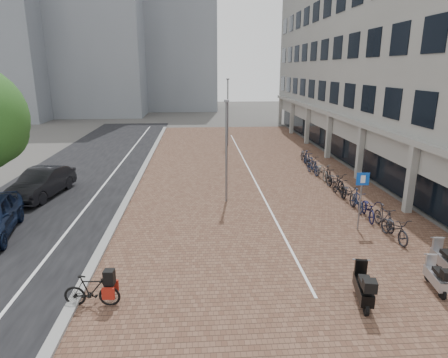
% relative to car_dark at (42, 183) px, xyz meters
% --- Properties ---
extents(ground, '(140.00, 140.00, 0.00)m').
position_rel_car_dark_xyz_m(ground, '(9.82, -7.75, -0.77)').
color(ground, '#474442').
rests_on(ground, ground).
extents(plaza_brick, '(14.50, 42.00, 0.04)m').
position_rel_car_dark_xyz_m(plaza_brick, '(11.82, 4.25, -0.76)').
color(plaza_brick, brown).
rests_on(plaza_brick, ground).
extents(street_asphalt, '(8.00, 50.00, 0.03)m').
position_rel_car_dark_xyz_m(street_asphalt, '(0.82, 4.25, -0.77)').
color(street_asphalt, black).
rests_on(street_asphalt, ground).
extents(curb, '(0.35, 42.00, 0.14)m').
position_rel_car_dark_xyz_m(curb, '(4.72, 4.25, -0.70)').
color(curb, gray).
rests_on(curb, ground).
extents(lane_line, '(0.12, 44.00, 0.00)m').
position_rel_car_dark_xyz_m(lane_line, '(2.82, 4.25, -0.75)').
color(lane_line, white).
rests_on(lane_line, street_asphalt).
extents(parking_line, '(0.10, 30.00, 0.00)m').
position_rel_car_dark_xyz_m(parking_line, '(12.02, 4.25, -0.74)').
color(parking_line, white).
rests_on(parking_line, plaza_brick).
extents(office_building, '(8.40, 40.00, 15.00)m').
position_rel_car_dark_xyz_m(office_building, '(22.78, 8.25, 7.67)').
color(office_building, gray).
rests_on(office_building, ground).
extents(bg_towers, '(33.00, 23.00, 32.00)m').
position_rel_car_dark_xyz_m(bg_towers, '(-4.52, 41.19, 13.19)').
color(bg_towers, gray).
rests_on(bg_towers, ground).
extents(car_dark, '(2.41, 4.90, 1.55)m').
position_rel_car_dark_xyz_m(car_dark, '(0.00, 0.00, 0.00)').
color(car_dark, black).
rests_on(car_dark, ground).
extents(hero_bike, '(1.70, 0.59, 1.18)m').
position_rel_car_dark_xyz_m(hero_bike, '(5.32, -10.63, -0.25)').
color(hero_bike, black).
rests_on(hero_bike, ground).
extents(scooter_front, '(0.68, 1.53, 1.01)m').
position_rel_car_dark_xyz_m(scooter_front, '(15.92, -10.50, -0.27)').
color(scooter_front, '#A2A3A7').
rests_on(scooter_front, ground).
extents(scooter_mid, '(0.88, 1.76, 1.16)m').
position_rel_car_dark_xyz_m(scooter_mid, '(13.32, -11.04, -0.19)').
color(scooter_mid, black).
rests_on(scooter_mid, ground).
extents(scooter_back, '(0.63, 1.62, 1.09)m').
position_rel_car_dark_xyz_m(scooter_back, '(16.83, -9.46, -0.23)').
color(scooter_back, gray).
rests_on(scooter_back, ground).
extents(parking_sign, '(0.54, 0.09, 2.59)m').
position_rel_car_dark_xyz_m(parking_sign, '(15.37, -5.69, 0.98)').
color(parking_sign, slate).
rests_on(parking_sign, ground).
extents(lamp_near, '(0.12, 0.12, 5.24)m').
position_rel_car_dark_xyz_m(lamp_near, '(9.95, -1.56, 1.85)').
color(lamp_near, gray).
rests_on(lamp_near, ground).
extents(lamp_far, '(0.12, 0.12, 5.87)m').
position_rel_car_dark_xyz_m(lamp_far, '(11.23, 13.95, 2.16)').
color(lamp_far, slate).
rests_on(lamp_far, ground).
extents(bike_row, '(1.19, 15.81, 1.05)m').
position_rel_car_dark_xyz_m(bike_row, '(16.35, 0.15, -0.25)').
color(bike_row, black).
rests_on(bike_row, ground).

